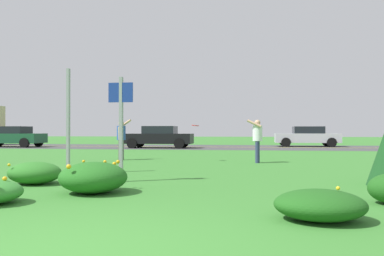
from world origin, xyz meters
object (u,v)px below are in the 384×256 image
at_px(sign_post_by_roadside, 121,118).
at_px(person_thrower_blue_shirt, 121,136).
at_px(car_silver_center_left, 307,136).
at_px(car_black_center_right, 159,137).
at_px(frisbee_red, 195,126).
at_px(car_dark_green_rightmost, 12,136).
at_px(sign_post_near_path, 68,121).
at_px(person_catcher_white_shirt, 257,137).

xyz_separation_m(sign_post_by_roadside, person_thrower_blue_shirt, (-2.11, 6.31, -0.51)).
xyz_separation_m(person_thrower_blue_shirt, car_silver_center_left, (9.11, 14.36, -0.18)).
bearing_deg(person_thrower_blue_shirt, car_black_center_right, 95.26).
bearing_deg(frisbee_red, car_dark_green_rightmost, 143.17).
relative_size(sign_post_near_path, frisbee_red, 10.13).
xyz_separation_m(person_thrower_blue_shirt, car_black_center_right, (-0.98, 10.61, -0.18)).
relative_size(person_catcher_white_shirt, car_silver_center_left, 0.34).
height_order(frisbee_red, car_dark_green_rightmost, car_dark_green_rightmost).
relative_size(sign_post_by_roadside, car_dark_green_rightmost, 0.52).
bearing_deg(sign_post_near_path, person_thrower_blue_shirt, 92.21).
distance_m(sign_post_near_path, frisbee_red, 5.40).
bearing_deg(car_silver_center_left, sign_post_by_roadside, -108.70).
distance_m(person_catcher_white_shirt, car_silver_center_left, 15.48).
distance_m(car_silver_center_left, car_black_center_right, 10.76).
bearing_deg(sign_post_by_roadside, person_catcher_white_shirt, 61.09).
height_order(car_silver_center_left, car_dark_green_rightmost, same).
bearing_deg(car_dark_green_rightmost, person_thrower_blue_shirt, -42.46).
xyz_separation_m(person_catcher_white_shirt, car_silver_center_left, (3.86, 14.99, -0.18)).
height_order(sign_post_by_roadside, car_dark_green_rightmost, sign_post_by_roadside).
bearing_deg(car_silver_center_left, frisbee_red, -112.72).
height_order(person_catcher_white_shirt, car_dark_green_rightmost, person_catcher_white_shirt).
distance_m(person_thrower_blue_shirt, car_silver_center_left, 17.01).
bearing_deg(sign_post_by_roadside, sign_post_near_path, 144.39).
bearing_deg(car_silver_center_left, car_black_center_right, -159.60).
bearing_deg(car_dark_green_rightmost, sign_post_by_roadside, -50.98).
distance_m(person_catcher_white_shirt, frisbee_red, 2.34).
bearing_deg(car_silver_center_left, person_thrower_blue_shirt, -122.39).
bearing_deg(sign_post_by_roadside, frisbee_red, 81.88).
xyz_separation_m(frisbee_red, car_silver_center_left, (6.14, 14.66, -0.60)).
xyz_separation_m(sign_post_by_roadside, car_silver_center_left, (7.00, 20.67, -0.69)).
bearing_deg(frisbee_red, car_black_center_right, 109.89).
bearing_deg(car_dark_green_rightmost, car_silver_center_left, 10.27).
relative_size(sign_post_by_roadside, car_black_center_right, 0.52).
xyz_separation_m(sign_post_near_path, car_dark_green_rightmost, (-11.78, 15.54, -0.66)).
relative_size(sign_post_by_roadside, person_thrower_blue_shirt, 1.46).
height_order(sign_post_near_path, person_thrower_blue_shirt, sign_post_near_path).
bearing_deg(person_catcher_white_shirt, person_thrower_blue_shirt, 173.17).
bearing_deg(person_catcher_white_shirt, sign_post_by_roadside, -118.91).
height_order(frisbee_red, car_black_center_right, car_black_center_right).
relative_size(person_catcher_white_shirt, frisbee_red, 5.60).
bearing_deg(car_dark_green_rightmost, sign_post_near_path, -52.82).
bearing_deg(person_thrower_blue_shirt, frisbee_red, -5.75).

